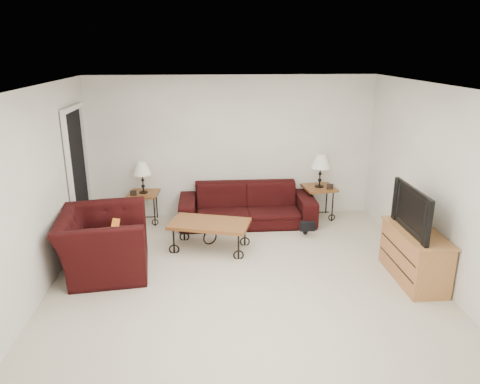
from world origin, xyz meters
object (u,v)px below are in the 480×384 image
coffee_table (210,236)px  television (419,210)px  sofa (247,205)px  tv_stand (414,255)px  side_table_right (318,202)px  lamp_right (320,171)px  armchair (104,242)px  lamp_left (143,178)px  backpack (306,221)px  side_table_left (145,207)px

coffee_table → television: size_ratio=1.15×
sofa → tv_stand: 2.94m
side_table_right → tv_stand: 2.44m
sofa → side_table_right: (1.31, 0.18, -0.05)m
lamp_right → television: size_ratio=0.57×
side_table_right → armchair: 3.84m
lamp_left → coffee_table: (1.13, -1.20, -0.60)m
armchair → backpack: bearing=-78.2°
backpack → armchair: bearing=-149.5°
side_table_left → tv_stand: tv_stand is taller
side_table_left → tv_stand: (3.79, -2.33, 0.07)m
lamp_left → tv_stand: (3.79, -2.33, -0.48)m
side_table_right → coffee_table: side_table_right is taller
side_table_left → television: 4.49m
sofa → lamp_right: lamp_right is taller
tv_stand → armchair: bearing=172.3°
side_table_left → coffee_table: side_table_left is taller
side_table_right → lamp_right: (0.00, 0.00, 0.58)m
side_table_right → lamp_left: bearing=180.0°
armchair → television: bearing=-104.5°
side_table_left → television: (3.77, -2.33, 0.70)m
lamp_left → television: (3.77, -2.33, 0.16)m
sofa → backpack: size_ratio=4.77×
side_table_right → tv_stand: (0.70, -2.33, 0.05)m
side_table_left → lamp_left: lamp_left is taller
side_table_left → lamp_right: 3.14m
armchair → backpack: armchair is taller
side_table_right → lamp_right: bearing=0.0°
lamp_right → backpack: size_ratio=1.19×
lamp_left → backpack: size_ratio=1.12×
sofa → lamp_right: bearing=7.8°
tv_stand → television: size_ratio=1.12×
lamp_left → backpack: (2.69, -0.76, -0.57)m
side_table_left → lamp_right: (3.09, 0.00, 0.60)m
sofa → armchair: bearing=-142.7°
side_table_right → television: 2.52m
lamp_left → backpack: bearing=-15.8°
side_table_left → side_table_right: size_ratio=0.94×
lamp_left → sofa: bearing=-5.8°
coffee_table → armchair: bearing=-158.4°
side_table_right → tv_stand: tv_stand is taller
side_table_left → backpack: 2.80m
sofa → backpack: bearing=-32.6°
sofa → side_table_left: size_ratio=4.28×
coffee_table → armchair: armchair is taller
lamp_right → side_table_left: bearing=180.0°
armchair → tv_stand: bearing=-104.5°
side_table_right → lamp_right: 0.58m
side_table_left → backpack: (2.69, -0.76, -0.03)m
sofa → backpack: sofa is taller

